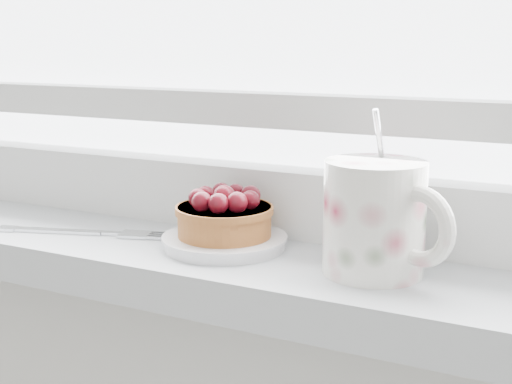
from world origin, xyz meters
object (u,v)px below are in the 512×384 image
Objects in this scene: floral_mug at (377,216)px; fork at (87,232)px; raspberry_tart at (225,214)px; saucer at (225,241)px.

fork is (-0.31, -0.01, -0.05)m from floral_mug.
floral_mug reaches higher than raspberry_tart.
floral_mug is (0.16, -0.01, 0.02)m from raspberry_tart.
fork is at bearing -171.23° from saucer.
saucer reaches higher than fork.
saucer is 1.28× the size of raspberry_tart.
floral_mug is 0.32m from fork.
saucer is 0.86× the size of floral_mug.
saucer is 0.62× the size of fork.
saucer is at bearing 169.00° from raspberry_tart.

